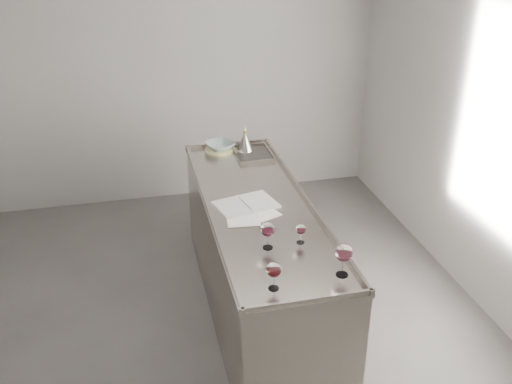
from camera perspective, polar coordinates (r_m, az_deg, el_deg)
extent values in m
cube|color=#4C4947|center=(4.36, -5.52, -14.91)|extent=(4.50, 5.00, 0.02)
cube|color=#9A9895|center=(5.97, -9.63, 11.84)|extent=(4.50, 0.02, 2.80)
cube|color=#9A9895|center=(4.43, 24.00, 4.80)|extent=(0.02, 5.00, 2.80)
cube|color=#9C938C|center=(4.38, 0.17, -6.83)|extent=(0.75, 2.40, 0.92)
cube|color=#9C938C|center=(4.14, 0.18, -1.38)|extent=(0.77, 2.42, 0.02)
cube|color=#9C938C|center=(3.16, 5.26, -10.77)|extent=(0.77, 0.02, 0.03)
cube|color=#9C938C|center=(5.19, -2.86, 4.82)|extent=(0.77, 0.02, 0.03)
cube|color=#9C938C|center=(4.07, -4.82, -1.60)|extent=(0.02, 2.42, 0.03)
cube|color=#9C938C|center=(4.22, 5.01, -0.55)|extent=(0.02, 2.42, 0.03)
cube|color=#595654|center=(4.99, -0.30, 3.67)|extent=(0.30, 0.38, 0.01)
cylinder|color=white|center=(3.62, 1.18, -5.56)|extent=(0.06, 0.06, 0.00)
cylinder|color=white|center=(3.60, 1.19, -4.94)|extent=(0.01, 0.01, 0.09)
ellipsoid|color=white|center=(3.56, 1.20, -3.76)|extent=(0.09, 0.09, 0.10)
cylinder|color=#3B0815|center=(3.57, 1.20, -4.05)|extent=(0.07, 0.07, 0.02)
cylinder|color=white|center=(3.26, 1.77, -9.58)|extent=(0.06, 0.06, 0.00)
cylinder|color=white|center=(3.24, 1.78, -8.96)|extent=(0.01, 0.01, 0.08)
ellipsoid|color=white|center=(3.19, 1.80, -7.77)|extent=(0.09, 0.09, 0.09)
cylinder|color=#340709|center=(3.20, 1.79, -8.06)|extent=(0.06, 0.06, 0.02)
cylinder|color=white|center=(3.41, 8.60, -8.15)|extent=(0.07, 0.07, 0.00)
cylinder|color=white|center=(3.38, 8.65, -7.43)|extent=(0.01, 0.01, 0.10)
ellipsoid|color=white|center=(3.33, 8.77, -6.04)|extent=(0.10, 0.10, 0.11)
cylinder|color=#3D0812|center=(3.34, 8.74, -6.38)|extent=(0.08, 0.08, 0.02)
cylinder|color=white|center=(3.69, 4.46, -5.03)|extent=(0.05, 0.05, 0.00)
cylinder|color=white|center=(3.67, 4.48, -4.57)|extent=(0.01, 0.01, 0.06)
ellipsoid|color=white|center=(3.64, 4.52, -3.74)|extent=(0.06, 0.06, 0.07)
cylinder|color=#34070E|center=(3.65, 4.51, -3.94)|extent=(0.05, 0.05, 0.01)
cube|color=silver|center=(4.09, -2.37, -1.56)|extent=(0.27, 0.34, 0.01)
cube|color=silver|center=(4.17, 0.32, -0.92)|extent=(0.27, 0.34, 0.01)
cylinder|color=white|center=(4.13, -1.01, -1.16)|extent=(0.08, 0.29, 0.01)
cube|color=white|center=(4.05, 0.18, -1.89)|extent=(0.32, 0.36, 0.00)
cube|color=silver|center=(3.98, -1.39, -2.36)|extent=(0.26, 0.34, 0.00)
cylinder|color=beige|center=(5.08, -3.63, 4.23)|extent=(0.36, 0.36, 0.02)
imported|color=#91A6A9|center=(5.07, -3.64, 4.66)|extent=(0.32, 0.32, 0.06)
cone|color=gray|center=(5.07, -1.11, 4.94)|extent=(0.16, 0.16, 0.14)
cylinder|color=gray|center=(5.04, -1.12, 5.83)|extent=(0.03, 0.03, 0.03)
cylinder|color=#9D602B|center=(5.03, -1.13, 6.10)|extent=(0.04, 0.04, 0.02)
cone|color=gray|center=(5.02, -1.13, 6.43)|extent=(0.03, 0.03, 0.05)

